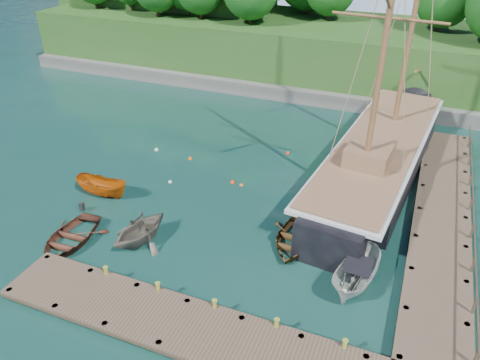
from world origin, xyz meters
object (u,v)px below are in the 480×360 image
object	(u,v)px
schooner	(378,162)
cabin_boat_white	(355,286)
rowboat_1	(141,241)
rowboat_0	(70,242)
motorboat_orange	(104,195)
rowboat_2	(294,244)

from	to	relation	value
schooner	cabin_boat_white	bearing A→B (deg)	-80.67
rowboat_1	schooner	bearing A→B (deg)	62.12
rowboat_0	schooner	bearing A→B (deg)	39.87
rowboat_0	cabin_boat_white	distance (m)	15.87
rowboat_0	cabin_boat_white	bearing A→B (deg)	5.78
motorboat_orange	cabin_boat_white	size ratio (longest dim) A/B	0.85
rowboat_2	rowboat_0	bearing A→B (deg)	-159.93
rowboat_0	rowboat_1	xyz separation A→B (m)	(3.66, 1.65, 0.00)
rowboat_0	cabin_boat_white	xyz separation A→B (m)	(15.66, 2.56, 0.00)
rowboat_1	rowboat_2	distance (m)	8.73
motorboat_orange	schooner	xyz separation A→B (m)	(16.28, 9.35, 1.16)
rowboat_0	rowboat_1	world-z (taller)	rowboat_1
rowboat_0	schooner	size ratio (longest dim) A/B	0.16
rowboat_0	schooner	xyz separation A→B (m)	(15.01, 14.18, 1.16)
rowboat_1	motorboat_orange	xyz separation A→B (m)	(-4.92, 3.19, 0.00)
rowboat_2	rowboat_1	bearing A→B (deg)	-161.11
rowboat_0	schooner	distance (m)	20.69
cabin_boat_white	schooner	xyz separation A→B (m)	(-0.65, 11.62, 1.16)
schooner	rowboat_2	bearing A→B (deg)	-102.37
rowboat_2	motorboat_orange	distance (m)	13.11
rowboat_0	rowboat_1	distance (m)	4.01
rowboat_1	schooner	xyz separation A→B (m)	(11.35, 12.54, 1.16)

